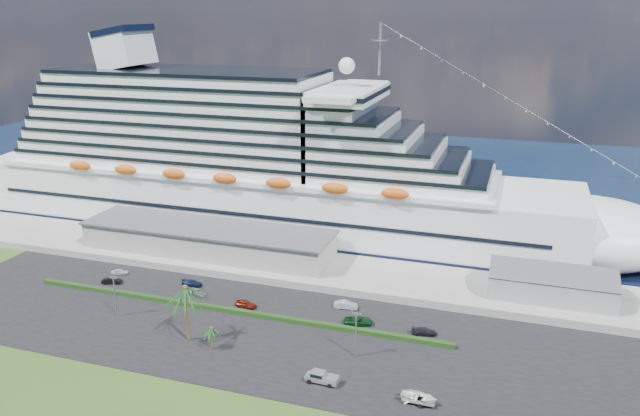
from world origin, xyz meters
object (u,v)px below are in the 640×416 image
(pickup_truck, at_px, (321,377))
(boat_trailer, at_px, (419,397))
(cruise_ship, at_px, (260,169))
(parked_car_3, at_px, (192,283))

(pickup_truck, relative_size, boat_trailer, 0.87)
(cruise_ship, height_order, pickup_truck, cruise_ship)
(parked_car_3, height_order, boat_trailer, boat_trailer)
(parked_car_3, bearing_deg, pickup_truck, -125.32)
(boat_trailer, bearing_deg, parked_car_3, 153.37)
(boat_trailer, bearing_deg, cruise_ship, 129.30)
(cruise_ship, relative_size, boat_trailer, 30.61)
(cruise_ship, bearing_deg, parked_car_3, -89.04)
(parked_car_3, xyz_separation_m, pickup_truck, (37.78, -26.05, 0.40))
(cruise_ship, distance_m, boat_trailer, 86.82)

